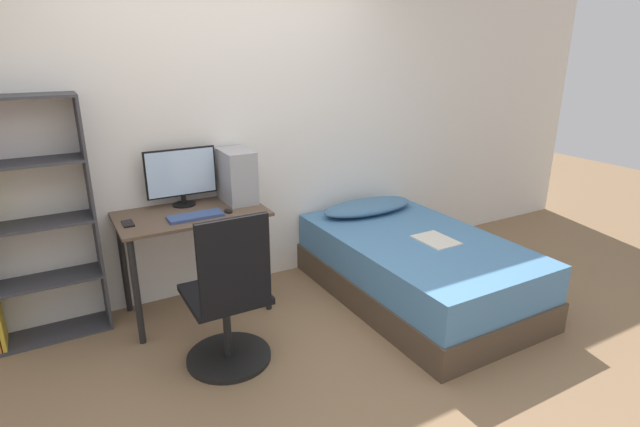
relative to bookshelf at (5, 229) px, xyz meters
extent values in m
plane|color=#846647|center=(1.51, -1.32, -0.81)|extent=(14.00, 14.00, 0.00)
cube|color=silver|center=(1.51, 0.16, 0.44)|extent=(8.00, 0.05, 2.50)
cube|color=brown|center=(1.13, -0.16, -0.04)|extent=(1.03, 0.60, 0.02)
cylinder|color=black|center=(0.67, -0.41, -0.43)|extent=(0.04, 0.04, 0.75)
cylinder|color=black|center=(1.59, -0.41, -0.43)|extent=(0.04, 0.04, 0.75)
cylinder|color=black|center=(0.67, 0.09, -0.43)|extent=(0.04, 0.04, 0.75)
cylinder|color=black|center=(1.59, 0.09, -0.43)|extent=(0.04, 0.04, 0.75)
cube|color=#38383D|center=(0.51, 0.00, 0.00)|extent=(0.02, 0.28, 1.62)
cube|color=#38383D|center=(0.14, 0.00, -0.80)|extent=(0.73, 0.28, 0.02)
cube|color=#38383D|center=(0.14, 0.00, -0.40)|extent=(0.73, 0.28, 0.02)
cube|color=#38383D|center=(0.14, 0.00, 0.00)|extent=(0.73, 0.28, 0.02)
cube|color=#38383D|center=(0.14, 0.00, 0.40)|extent=(0.73, 0.28, 0.02)
cube|color=#38383D|center=(0.14, 0.00, 0.81)|extent=(0.73, 0.28, 0.02)
cube|color=gold|center=(-0.14, 0.00, -0.63)|extent=(0.02, 0.24, 0.32)
cylinder|color=black|center=(1.11, -0.87, -0.79)|extent=(0.53, 0.53, 0.03)
cylinder|color=black|center=(1.11, -0.87, -0.57)|extent=(0.05, 0.05, 0.41)
cube|color=black|center=(1.11, -0.87, -0.35)|extent=(0.46, 0.46, 0.04)
cube|color=black|center=(1.11, -1.08, -0.06)|extent=(0.42, 0.04, 0.54)
cube|color=#4C3D2D|center=(2.69, -0.80, -0.70)|extent=(1.14, 1.87, 0.23)
cube|color=teal|center=(2.69, -0.80, -0.44)|extent=(1.10, 1.83, 0.28)
ellipsoid|color=teal|center=(2.69, -0.12, -0.25)|extent=(0.87, 0.36, 0.11)
cube|color=silver|center=(2.76, -0.92, -0.30)|extent=(0.24, 0.32, 0.01)
cylinder|color=black|center=(1.13, 0.04, -0.03)|extent=(0.17, 0.17, 0.01)
cylinder|color=black|center=(1.13, 0.04, 0.01)|extent=(0.04, 0.04, 0.07)
cube|color=black|center=(1.13, 0.04, 0.22)|extent=(0.51, 0.01, 0.35)
cube|color=#B2D1EF|center=(1.13, 0.04, 0.22)|extent=(0.49, 0.01, 0.33)
cube|color=#33477A|center=(1.13, -0.28, -0.02)|extent=(0.37, 0.15, 0.02)
cube|color=#99999E|center=(1.52, -0.06, 0.16)|extent=(0.21, 0.35, 0.39)
ellipsoid|color=black|center=(1.36, -0.28, -0.02)|extent=(0.06, 0.09, 0.02)
cube|color=black|center=(0.70, -0.19, -0.03)|extent=(0.07, 0.14, 0.01)
camera|label=1|loc=(0.28, -3.52, 1.11)|focal=28.00mm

